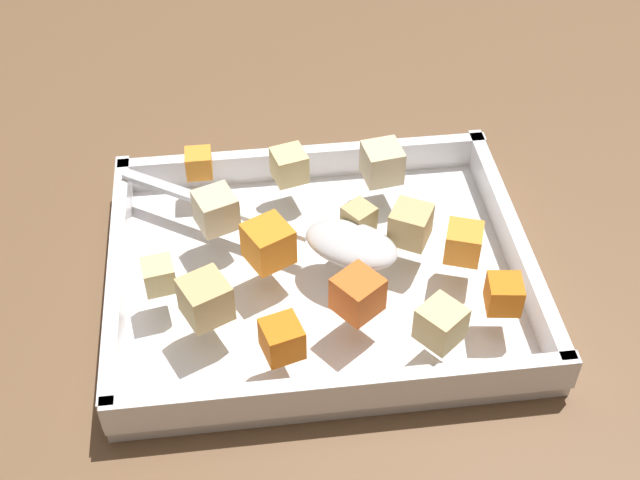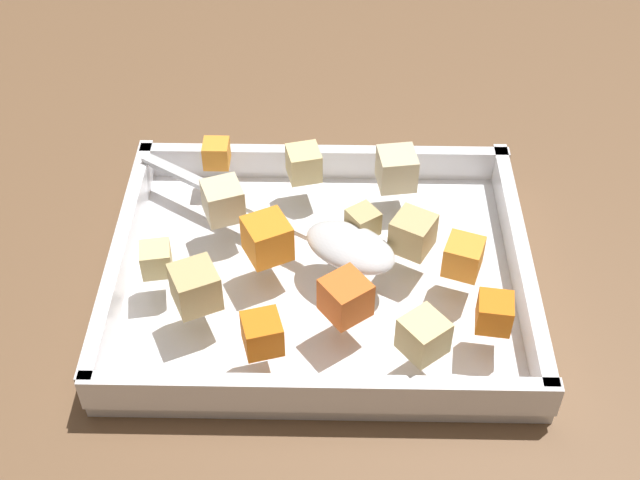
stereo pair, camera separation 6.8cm
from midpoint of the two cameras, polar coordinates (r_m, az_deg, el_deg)
ground_plane at (r=0.72m, az=-2.61°, el=-3.03°), size 4.00×4.00×0.00m
baking_dish at (r=0.71m, az=-2.74°, el=-2.57°), size 0.34×0.27×0.04m
carrot_chunk_corner_nw at (r=0.67m, az=-6.36°, el=-0.37°), size 0.04×0.04×0.03m
carrot_chunk_heap_top at (r=0.63m, az=-0.55°, el=-3.78°), size 0.04×0.04×0.03m
carrot_chunk_mid_left at (r=0.64m, az=9.22°, el=-3.73°), size 0.03×0.03×0.03m
carrot_chunk_far_left at (r=0.68m, az=6.73°, el=-0.31°), size 0.04×0.04×0.03m
carrot_chunk_center at (r=0.76m, az=-10.63°, el=4.94°), size 0.02×0.02×0.02m
carrot_chunk_back_center at (r=0.61m, az=-5.77°, el=-6.74°), size 0.03×0.03×0.03m
potato_chunk_far_right at (r=0.71m, az=-9.70°, el=1.85°), size 0.04×0.04×0.03m
potato_chunk_near_spoon at (r=0.70m, az=-0.18°, el=1.35°), size 0.03×0.03×0.02m
potato_chunk_near_left at (r=0.62m, az=4.94°, el=-5.74°), size 0.04×0.04×0.03m
potato_chunk_mid_right at (r=0.64m, az=-10.69°, el=-4.05°), size 0.04×0.04×0.03m
potato_chunk_near_right at (r=0.69m, az=3.20°, el=1.07°), size 0.04×0.04×0.03m
potato_chunk_under_handle at (r=0.75m, az=-4.68°, el=4.87°), size 0.03×0.03×0.03m
potato_chunk_front_center at (r=0.67m, az=-13.58°, el=-2.45°), size 0.03×0.03×0.02m
potato_chunk_rim_edge at (r=0.75m, az=1.55°, el=5.06°), size 0.04×0.04×0.03m
serving_spoon at (r=0.68m, az=-1.82°, el=-0.11°), size 0.23×0.17×0.02m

